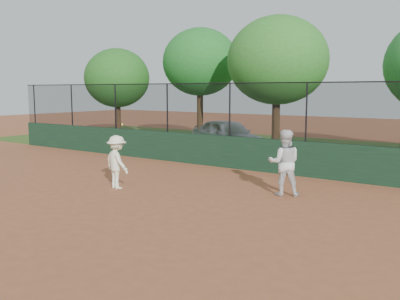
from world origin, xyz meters
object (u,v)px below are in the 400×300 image
Objects in this scene: player_main at (117,162)px; tree_0 at (117,78)px; parked_car at (227,135)px; tree_2 at (277,61)px; player_second at (284,163)px; tree_1 at (200,62)px.

tree_0 is at bearing 135.15° from player_main.
parked_car is 4.14m from tree_2.
tree_2 is (0.75, 9.29, 3.43)m from player_main.
player_second is at bearing -110.89° from parked_car.
parked_car is 0.73× the size of tree_1.
tree_2 reaches higher than tree_0.
player_main is (1.45, -8.68, 0.02)m from parked_car.
player_second reaches higher than parked_car.
parked_car is 0.74× the size of tree_2.
tree_0 is (-9.75, 9.70, 2.82)m from player_main.
tree_2 is at bearing -16.59° from tree_1.
tree_1 is at bearing 112.80° from player_main.
tree_0 is at bearing -55.27° from player_second.
player_second is 0.30× the size of tree_2.
player_main is at bearing -143.12° from parked_car.
player_main is at bearing -44.85° from tree_0.
parked_car is at bearing -75.26° from player_second.
tree_1 is at bearing 163.41° from tree_2.
tree_1 is (-4.57, 10.88, 3.62)m from player_main.
parked_car is at bearing -164.39° from tree_2.
tree_1 reaches higher than player_main.
tree_1 reaches higher than parked_car.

